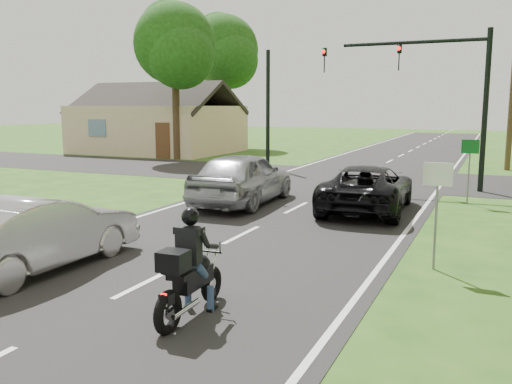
% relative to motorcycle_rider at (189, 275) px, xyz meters
% --- Properties ---
extents(ground, '(140.00, 140.00, 0.00)m').
position_rel_motorcycle_rider_xyz_m(ground, '(-1.57, 1.11, -0.68)').
color(ground, '#204A15').
rests_on(ground, ground).
extents(road, '(8.00, 100.00, 0.01)m').
position_rel_motorcycle_rider_xyz_m(road, '(-1.57, 11.11, -0.67)').
color(road, black).
rests_on(road, ground).
extents(cross_road, '(60.00, 7.00, 0.01)m').
position_rel_motorcycle_rider_xyz_m(cross_road, '(-1.57, 17.11, -0.67)').
color(cross_road, black).
rests_on(cross_road, ground).
extents(motorcycle_rider, '(0.56, 1.99, 1.72)m').
position_rel_motorcycle_rider_xyz_m(motorcycle_rider, '(0.00, 0.00, 0.00)').
color(motorcycle_rider, black).
rests_on(motorcycle_rider, ground).
extents(dark_suv, '(2.64, 5.21, 1.41)m').
position_rel_motorcycle_rider_xyz_m(dark_suv, '(0.58, 9.54, 0.04)').
color(dark_suv, black).
rests_on(dark_suv, road).
extents(silver_sedan, '(1.62, 4.44, 1.45)m').
position_rel_motorcycle_rider_xyz_m(silver_sedan, '(-3.98, 0.92, 0.06)').
color(silver_sedan, '#BABABF').
rests_on(silver_sedan, road).
extents(silver_suv, '(2.27, 5.18, 1.73)m').
position_rel_motorcycle_rider_xyz_m(silver_suv, '(-3.41, 9.05, 0.20)').
color(silver_suv, '#94959B').
rests_on(silver_suv, road).
extents(traffic_signal, '(6.38, 0.44, 6.00)m').
position_rel_motorcycle_rider_xyz_m(traffic_signal, '(1.77, 15.11, 3.46)').
color(traffic_signal, black).
rests_on(traffic_signal, ground).
extents(signal_pole_far, '(0.20, 0.20, 6.00)m').
position_rel_motorcycle_rider_xyz_m(signal_pole_far, '(-6.77, 19.11, 2.32)').
color(signal_pole_far, black).
rests_on(signal_pole_far, ground).
extents(sign_white, '(0.55, 0.07, 2.12)m').
position_rel_motorcycle_rider_xyz_m(sign_white, '(3.13, 4.09, 0.92)').
color(sign_white, slate).
rests_on(sign_white, ground).
extents(sign_green, '(0.55, 0.07, 2.12)m').
position_rel_motorcycle_rider_xyz_m(sign_green, '(3.33, 12.09, 0.92)').
color(sign_green, slate).
rests_on(sign_green, ground).
extents(tree_left_near, '(5.12, 4.96, 9.22)m').
position_rel_motorcycle_rider_xyz_m(tree_left_near, '(-13.30, 20.90, 5.86)').
color(tree_left_near, '#332316').
rests_on(tree_left_near, ground).
extents(tree_left_far, '(5.76, 5.58, 10.14)m').
position_rel_motorcycle_rider_xyz_m(tree_left_far, '(-15.27, 30.87, 6.46)').
color(tree_left_far, '#332316').
rests_on(tree_left_far, ground).
extents(house, '(10.20, 8.00, 4.84)m').
position_rel_motorcycle_rider_xyz_m(house, '(-17.57, 25.11, 1.09)').
color(house, tan).
rests_on(house, ground).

